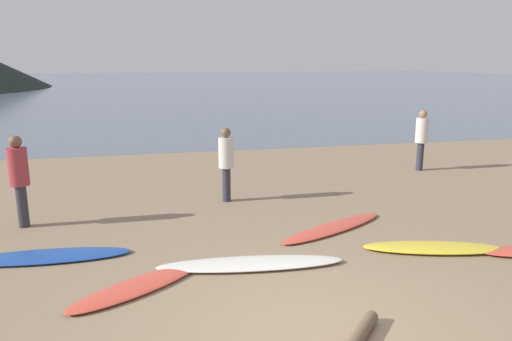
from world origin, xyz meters
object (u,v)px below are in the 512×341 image
at_px(surfboard_4, 333,228).
at_px(person_1, 19,174).
at_px(surfboard_2, 136,287).
at_px(person_2, 422,135).
at_px(person_0, 226,158).
at_px(surfboard_1, 45,256).
at_px(surfboard_3, 251,264).
at_px(surfboard_5, 433,248).

xyz_separation_m(surfboard_4, person_1, (-5.27, 1.39, 0.93)).
xyz_separation_m(surfboard_2, person_2, (7.33, 5.39, 0.91)).
xyz_separation_m(surfboard_2, person_0, (1.82, 3.69, 0.87)).
relative_size(surfboard_1, surfboard_4, 1.02).
relative_size(surfboard_2, surfboard_3, 0.72).
relative_size(surfboard_4, person_0, 1.57).
bearing_deg(person_2, surfboard_1, 59.09).
distance_m(surfboard_1, surfboard_3, 3.07).
bearing_deg(person_0, surfboard_2, 75.94).
distance_m(surfboard_1, surfboard_4, 4.66).
distance_m(surfboard_2, person_1, 3.64).
height_order(surfboard_1, person_2, person_2).
xyz_separation_m(surfboard_2, surfboard_3, (1.59, 0.35, 0.01)).
relative_size(surfboard_2, surfboard_5, 0.89).
bearing_deg(person_0, person_2, -150.72).
bearing_deg(person_2, surfboard_4, 77.79).
xyz_separation_m(surfboard_5, person_1, (-6.41, 2.64, 0.91)).
xyz_separation_m(surfboard_1, person_0, (3.14, 2.36, 0.87)).
relative_size(surfboard_4, person_1, 1.49).
distance_m(surfboard_3, surfboard_5, 2.88).
xyz_separation_m(surfboard_3, person_1, (-3.53, 2.58, 0.91)).
xyz_separation_m(surfboard_3, surfboard_5, (2.88, -0.06, 0.00)).
relative_size(surfboard_3, surfboard_4, 1.10).
bearing_deg(surfboard_3, person_1, 150.59).
bearing_deg(person_1, surfboard_5, -166.74).
height_order(surfboard_4, person_1, person_1).
xyz_separation_m(person_0, person_2, (5.51, 1.70, 0.04)).
xyz_separation_m(surfboard_1, surfboard_3, (2.91, -0.98, 0.01)).
height_order(person_0, person_2, person_2).
xyz_separation_m(surfboard_2, surfboard_5, (4.47, 0.29, 0.01)).
height_order(surfboard_1, person_1, person_1).
bearing_deg(person_1, surfboard_3, 179.54).
relative_size(surfboard_3, person_2, 1.67).
bearing_deg(surfboard_4, person_2, 16.92).
distance_m(surfboard_2, surfboard_3, 1.63).
distance_m(surfboard_5, person_0, 4.40).
height_order(surfboard_2, surfboard_3, surfboard_3).
height_order(surfboard_5, person_2, person_2).
distance_m(surfboard_3, person_2, 7.69).
relative_size(surfboard_1, surfboard_2, 1.29).
distance_m(surfboard_1, person_0, 4.03).
height_order(surfboard_4, surfboard_5, surfboard_5).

